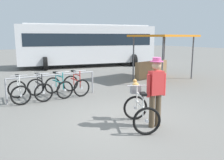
{
  "coord_description": "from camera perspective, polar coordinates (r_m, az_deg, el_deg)",
  "views": [
    {
      "loc": [
        -3.39,
        -4.91,
        2.2
      ],
      "look_at": [
        0.08,
        0.56,
        1.0
      ],
      "focal_mm": 37.38,
      "sensor_mm": 36.0,
      "label": 1
    }
  ],
  "objects": [
    {
      "name": "ground_plane",
      "position": [
        6.36,
        2.14,
        -9.75
      ],
      "size": [
        80.0,
        80.0,
        0.0
      ],
      "primitive_type": "plane",
      "color": "slate"
    },
    {
      "name": "racked_bike_teal",
      "position": [
        8.94,
        -12.97,
        -1.59
      ],
      "size": [
        0.79,
        1.18,
        0.98
      ],
      "color": "black",
      "rests_on": "ground"
    },
    {
      "name": "racked_bike_red",
      "position": [
        9.18,
        -8.83,
        -1.13
      ],
      "size": [
        0.68,
        1.12,
        0.97
      ],
      "color": "black",
      "rests_on": "ground"
    },
    {
      "name": "market_stall",
      "position": [
        12.56,
        11.24,
        6.64
      ],
      "size": [
        3.43,
        2.77,
        2.3
      ],
      "color": "#4C4C51",
      "rests_on": "ground"
    },
    {
      "name": "featured_bicycle",
      "position": [
        5.92,
        6.72,
        -6.41
      ],
      "size": [
        1.04,
        1.26,
        1.09
      ],
      "color": "black",
      "rests_on": "ground"
    },
    {
      "name": "bike_rack_rail",
      "position": [
        8.65,
        -14.22,
        -0.05
      ],
      "size": [
        3.21,
        0.12,
        0.88
      ],
      "color": "#99999E",
      "rests_on": "ground"
    },
    {
      "name": "person_with_featured_bike",
      "position": [
        5.74,
        10.66,
        -2.28
      ],
      "size": [
        0.52,
        0.32,
        1.72
      ],
      "color": "brown",
      "rests_on": "ground"
    },
    {
      "name": "bus_distant",
      "position": [
        17.82,
        -5.99,
        8.98
      ],
      "size": [
        10.3,
        4.72,
        3.08
      ],
      "color": "silver",
      "rests_on": "ground"
    },
    {
      "name": "racked_bike_white",
      "position": [
        8.62,
        -21.83,
        -2.53
      ],
      "size": [
        0.73,
        1.13,
        0.97
      ],
      "color": "black",
      "rests_on": "ground"
    },
    {
      "name": "racked_bike_black",
      "position": [
        8.76,
        -17.32,
        -2.06
      ],
      "size": [
        0.67,
        1.1,
        0.97
      ],
      "color": "black",
      "rests_on": "ground"
    }
  ]
}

